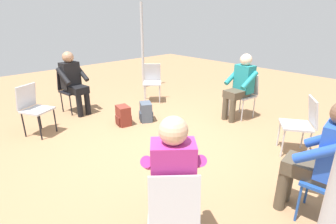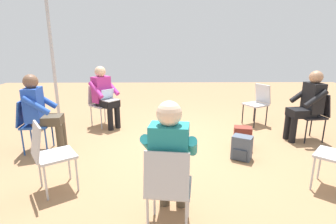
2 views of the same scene
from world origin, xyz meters
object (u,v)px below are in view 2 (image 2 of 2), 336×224
Objects in this scene: chair_west at (168,185)px; person_in_black at (308,102)px; person_in_teal at (170,156)px; backpack_by_empty_chair at (242,139)px; chair_southeast at (258,101)px; chair_northwest at (49,152)px; person_with_laptop at (105,94)px; chair_north at (31,122)px; chair_northeast at (100,102)px; chair_south at (315,113)px; backpack_near_laptop_user at (242,149)px; person_in_blue at (41,109)px.

chair_west is 3.40m from person_in_black.
backpack_by_empty_chair is at bearing 63.81° from person_in_teal.
chair_west is 0.26m from person_in_teal.
person_in_black is at bearing -178.74° from chair_southeast.
person_in_black reaches higher than chair_northwest.
chair_west is at bearing -90.00° from person_in_teal.
chair_southeast is 3.19m from person_with_laptop.
chair_southeast is 4.30m from chair_north.
chair_west and chair_northeast have the same top height.
chair_northeast is 2.36× the size of backpack_by_empty_chair.
person_in_black is 3.44× the size of backpack_by_empty_chair.
chair_south reaches higher than backpack_by_empty_chair.
chair_south is 1.00× the size of chair_west.
chair_south is at bearing 47.99° from person_in_teal.
chair_southeast is at bearing 101.73° from chair_north.
person_in_teal is (-2.19, 2.60, 0.20)m from chair_south.
chair_northeast is 2.94m from backpack_by_empty_chair.
chair_southeast is at bearing 133.02° from person_with_laptop.
backpack_near_laptop_user is (0.84, -2.48, -0.34)m from chair_northwest.
chair_north is 1.00× the size of chair_northeast.
chair_south is at bearing 117.94° from chair_northeast.
chair_south is 0.26m from person_in_black.
chair_south is 4.61m from person_in_blue.
chair_northwest and chair_southeast have the same top height.
chair_northeast is 0.69× the size of person_in_black.
chair_northwest and chair_west have the same top height.
backpack_by_empty_chair is (0.06, -3.23, -0.54)m from person_in_blue.
chair_northwest is 0.69× the size of person_in_blue.
chair_north is at bearing 81.31° from chair_southeast.
backpack_near_laptop_user is at bearing 97.00° from person_with_laptop.
chair_north is (1.18, 0.78, 0.00)m from chair_northwest.
chair_northwest is 4.14m from person_in_black.
backpack_near_laptop_user is at bearing 110.72° from chair_south.
chair_south is 2.36× the size of backpack_by_empty_chair.
person_with_laptop is 3.79m from person_in_black.
backpack_by_empty_chair is (0.42, -0.13, 0.00)m from backpack_near_laptop_user.
chair_northwest reaches higher than backpack_near_laptop_user.
person_in_black is at bearing 117.11° from chair_northeast.
backpack_by_empty_chair is (1.83, -1.24, -0.54)m from person_in_teal.
chair_west is at bearing 38.68° from person_in_blue.
person_in_blue is at bearing 88.28° from chair_south.
chair_north is at bearing 88.33° from chair_south.
person_with_laptop reaches higher than chair_southeast.
person_in_blue is (-1.34, 0.60, 0.20)m from chair_northeast.
chair_southeast and chair_north have the same top height.
chair_south is (1.63, -3.98, 0.00)m from chair_northwest.
person_with_laptop is at bearing 64.97° from backpack_by_empty_chair.
backpack_by_empty_chair is (-1.28, -2.63, -0.34)m from chair_northeast.
chair_northwest and chair_north have the same top height.
chair_west is (-3.28, 1.95, 0.00)m from chair_southeast.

